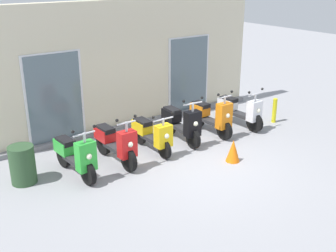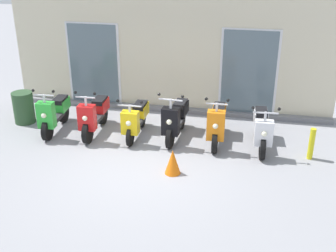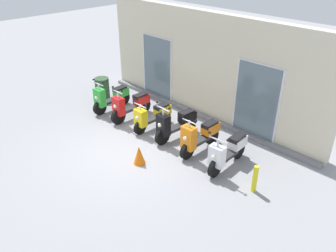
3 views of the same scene
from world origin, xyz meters
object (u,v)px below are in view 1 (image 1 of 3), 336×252
scooter_red (115,143)px  scooter_green (75,155)px  traffic_cone (233,151)px  scooter_black (182,123)px  scooter_orange (212,116)px  scooter_yellow (152,133)px  scooter_white (240,110)px  trash_bin (23,165)px  curb_bollard (274,111)px

scooter_red → scooter_green: bearing=-176.4°
scooter_red → traffic_cone: bearing=-34.7°
traffic_cone → scooter_black: bearing=98.2°
scooter_black → traffic_cone: scooter_black is taller
scooter_orange → scooter_yellow: bearing=-179.5°
traffic_cone → scooter_white: bearing=41.4°
scooter_orange → traffic_cone: size_ratio=2.99×
traffic_cone → trash_bin: trash_bin is taller
scooter_red → traffic_cone: size_ratio=3.13×
scooter_yellow → scooter_orange: size_ratio=0.96×
traffic_cone → trash_bin: 4.54m
scooter_green → traffic_cone: scooter_green is taller
scooter_black → scooter_orange: scooter_black is taller
scooter_green → scooter_black: 2.94m
scooter_green → scooter_black: (2.94, 0.17, 0.03)m
scooter_orange → trash_bin: (-4.90, 0.22, -0.09)m
scooter_orange → traffic_cone: (-0.73, -1.56, -0.23)m
scooter_black → scooter_orange: size_ratio=1.02×
scooter_green → scooter_yellow: (2.00, 0.11, -0.01)m
scooter_red → scooter_white: bearing=0.2°
scooter_orange → curb_bollard: scooter_orange is taller
scooter_green → scooter_white: scooter_green is taller
scooter_green → scooter_white: 4.89m
scooter_white → traffic_cone: bearing=-138.6°
traffic_cone → scooter_yellow: bearing=127.1°
scooter_green → scooter_yellow: scooter_green is taller
scooter_black → curb_bollard: (2.99, -0.43, -0.15)m
scooter_white → curb_bollard: (1.04, -0.34, -0.12)m
scooter_orange → scooter_white: 0.99m
scooter_red → scooter_yellow: bearing=2.5°
scooter_white → trash_bin: bearing=177.4°
scooter_red → scooter_orange: scooter_orange is taller
scooter_green → scooter_black: size_ratio=0.99×
scooter_white → trash_bin: (-5.89, 0.26, -0.07)m
scooter_white → trash_bin: scooter_white is taller
scooter_green → scooter_red: 1.00m
scooter_green → curb_bollard: (5.93, -0.27, -0.12)m
scooter_red → scooter_black: bearing=3.1°
scooter_red → scooter_white: (3.90, 0.01, -0.00)m
scooter_orange → scooter_white: size_ratio=0.97×
scooter_yellow → traffic_cone: (1.17, -1.55, -0.19)m
scooter_yellow → scooter_black: 0.94m
scooter_orange → curb_bollard: bearing=-10.8°
scooter_black → scooter_yellow: bearing=-176.3°
scooter_green → traffic_cone: 3.49m
scooter_red → trash_bin: scooter_red is taller
scooter_yellow → scooter_orange: scooter_orange is taller
scooter_red → scooter_orange: bearing=1.2°
curb_bollard → trash_bin: bearing=175.0°
curb_bollard → traffic_cone: bearing=-156.9°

